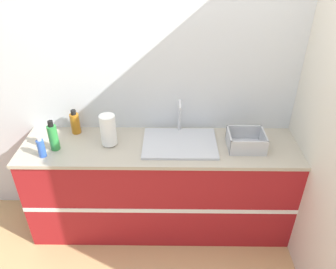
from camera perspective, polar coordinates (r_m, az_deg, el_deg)
ground_plane at (r=3.05m, az=-1.31°, el=-18.80°), size 12.00×12.00×0.00m
wall_back at (r=2.72m, az=-1.26°, el=9.09°), size 4.63×0.06×2.60m
wall_right at (r=2.65m, az=24.18°, el=5.59°), size 0.06×2.55×2.60m
counter_cabinet at (r=2.92m, az=-1.25°, el=-9.06°), size 2.25×0.58×0.88m
sink at (r=2.65m, az=2.05°, el=-1.29°), size 0.59×0.44×0.30m
paper_towel_roll at (r=2.63m, az=-10.37°, el=0.76°), size 0.13×0.13×0.26m
dish_rack at (r=2.67m, az=13.40°, el=-1.31°), size 0.29×0.24×0.13m
bottle_green at (r=2.69m, az=-19.34°, el=-0.39°), size 0.07×0.07×0.25m
bottle_blue at (r=2.66m, az=-21.21°, el=-2.16°), size 0.06×0.06×0.18m
bottle_amber at (r=2.87m, az=-15.86°, el=1.96°), size 0.08×0.08×0.22m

